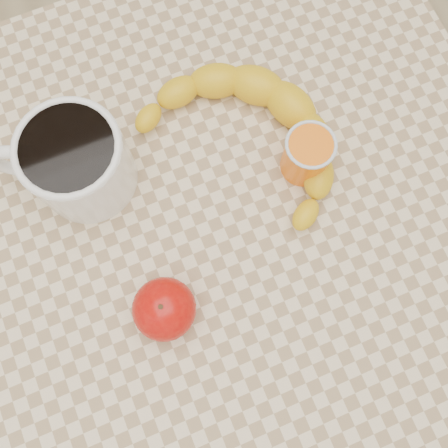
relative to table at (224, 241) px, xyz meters
name	(u,v)px	position (x,y,z in m)	size (l,w,h in m)	color
ground	(224,291)	(0.00, 0.00, -0.66)	(3.00, 3.00, 0.00)	tan
table	(224,241)	(0.00, 0.00, 0.00)	(0.80, 0.80, 0.75)	beige
coffee_mug	(75,162)	(-0.14, 0.13, 0.14)	(0.19, 0.17, 0.11)	white
orange_juice_glass	(307,155)	(0.13, 0.04, 0.12)	(0.06, 0.06, 0.07)	orange
apple	(164,309)	(-0.10, -0.07, 0.12)	(0.09, 0.09, 0.07)	#A80505
banana	(251,137)	(0.08, 0.09, 0.11)	(0.33, 0.38, 0.05)	yellow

